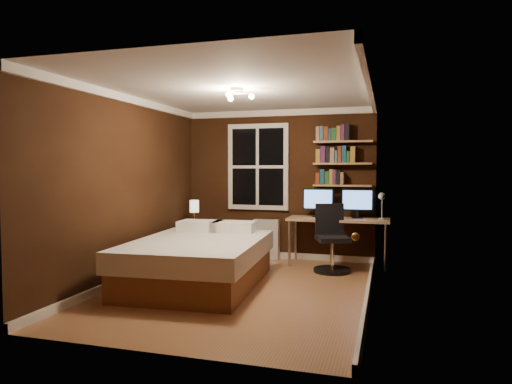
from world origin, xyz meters
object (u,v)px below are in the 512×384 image
(bed, at_px, (199,261))
(monitor_right, at_px, (357,203))
(monitor_left, at_px, (318,203))
(desk_lamp, at_px, (382,206))
(nightstand, at_px, (195,243))
(bedside_lamp, at_px, (194,213))
(radiator, at_px, (266,239))
(desk, at_px, (338,222))
(office_chair, at_px, (332,246))

(bed, distance_m, monitor_right, 2.71)
(monitor_left, xyz_separation_m, desk_lamp, (0.99, -0.20, -0.01))
(bed, xyz_separation_m, nightstand, (-0.70, 1.45, -0.04))
(desk_lamp, bearing_deg, nightstand, -177.02)
(bedside_lamp, relative_size, monitor_right, 0.87)
(nightstand, relative_size, desk_lamp, 1.28)
(radiator, xyz_separation_m, monitor_right, (1.50, -0.12, 0.65))
(bed, bearing_deg, nightstand, 112.27)
(monitor_right, bearing_deg, bedside_lamp, -172.22)
(bed, bearing_deg, monitor_right, 39.86)
(nightstand, relative_size, radiator, 0.85)
(desk, relative_size, desk_lamp, 3.56)
(desk, bearing_deg, monitor_left, 166.54)
(radiator, relative_size, office_chair, 0.66)
(nightstand, distance_m, bedside_lamp, 0.50)
(office_chair, bearing_deg, bedside_lamp, 155.32)
(monitor_left, bearing_deg, radiator, 172.42)
(desk, relative_size, monitor_right, 3.14)
(bed, xyz_separation_m, monitor_left, (1.29, 1.81, 0.66))
(monitor_left, xyz_separation_m, office_chair, (0.28, -0.54, -0.60))
(bed, xyz_separation_m, monitor_right, (1.91, 1.81, 0.66))
(monitor_left, bearing_deg, office_chair, -62.13)
(bedside_lamp, relative_size, monitor_left, 0.87)
(bedside_lamp, bearing_deg, monitor_right, 7.78)
(bed, height_order, desk_lamp, desk_lamp)
(nightstand, bearing_deg, desk_lamp, 15.30)
(radiator, distance_m, monitor_left, 1.11)
(radiator, distance_m, office_chair, 1.35)
(nightstand, height_order, radiator, radiator)
(desk_lamp, relative_size, office_chair, 0.44)
(bedside_lamp, xyz_separation_m, monitor_left, (2.00, 0.36, 0.19))
(radiator, bearing_deg, desk, -9.18)
(desk, bearing_deg, nightstand, -173.17)
(bed, relative_size, office_chair, 2.30)
(nightstand, bearing_deg, monitor_left, 22.45)
(nightstand, distance_m, radiator, 1.21)
(bedside_lamp, bearing_deg, bed, -64.10)
(bedside_lamp, height_order, monitor_right, monitor_right)
(bed, distance_m, bedside_lamp, 1.68)
(bed, distance_m, desk, 2.40)
(bedside_lamp, distance_m, desk_lamp, 3.00)
(nightstand, height_order, monitor_right, monitor_right)
(nightstand, relative_size, office_chair, 0.57)
(nightstand, bearing_deg, desk, 19.15)
(bed, relative_size, radiator, 3.47)
(monitor_right, height_order, office_chair, monitor_right)
(bed, relative_size, bedside_lamp, 5.27)
(radiator, xyz_separation_m, desk_lamp, (1.88, -0.32, 0.63))
(desk, xyz_separation_m, desk_lamp, (0.66, -0.12, 0.28))
(nightstand, height_order, desk, desk)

